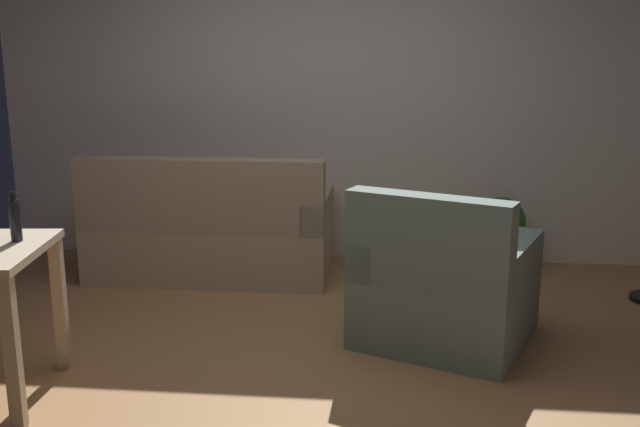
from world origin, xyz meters
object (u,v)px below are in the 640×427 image
at_px(armchair, 443,289).
at_px(bottle_dark, 15,220).
at_px(couch, 211,235).
at_px(potted_plant, 501,229).

relative_size(armchair, bottle_dark, 4.74).
distance_m(couch, bottle_dark, 1.99).
distance_m(potted_plant, bottle_dark, 3.44).
relative_size(couch, armchair, 1.51).
distance_m(couch, armchair, 1.95).
xyz_separation_m(couch, bottle_dark, (-0.48, -1.85, 0.56)).
bearing_deg(potted_plant, bottle_dark, -140.52).
relative_size(couch, bottle_dark, 7.13).
height_order(couch, armchair, same).
distance_m(armchair, bottle_dark, 2.30).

